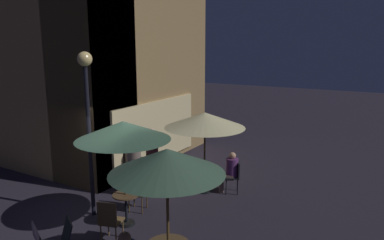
# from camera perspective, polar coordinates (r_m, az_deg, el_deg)

# --- Properties ---
(ground_plane) EXTENTS (60.00, 60.00, 0.00)m
(ground_plane) POSITION_cam_1_polar(r_m,az_deg,el_deg) (9.37, -15.10, -14.97)
(ground_plane) COLOR #231F2A
(cafe_building) EXTENTS (6.35, 8.99, 8.94)m
(cafe_building) POSITION_cam_1_polar(r_m,az_deg,el_deg) (13.42, -19.08, 12.46)
(cafe_building) COLOR #96774A
(cafe_building) RESTS_ON ground
(street_lamp_near_corner) EXTENTS (0.34, 0.34, 4.01)m
(street_lamp_near_corner) POSITION_cam_1_polar(r_m,az_deg,el_deg) (8.79, -16.25, 3.04)
(street_lamp_near_corner) COLOR black
(street_lamp_near_corner) RESTS_ON ground
(cafe_table_0) EXTENTS (0.61, 0.61, 0.75)m
(cafe_table_0) POSITION_cam_1_polar(r_m,az_deg,el_deg) (8.79, -10.39, -13.00)
(cafe_table_0) COLOR black
(cafe_table_0) RESTS_ON ground
(cafe_table_1) EXTENTS (0.62, 0.62, 0.73)m
(cafe_table_1) POSITION_cam_1_polar(r_m,az_deg,el_deg) (10.45, 1.98, -8.75)
(cafe_table_1) COLOR black
(cafe_table_1) RESTS_ON ground
(patio_umbrella_0) EXTENTS (2.15, 2.15, 2.49)m
(patio_umbrella_0) POSITION_cam_1_polar(r_m,az_deg,el_deg) (8.21, -10.84, -1.72)
(patio_umbrella_0) COLOR black
(patio_umbrella_0) RESTS_ON ground
(patio_umbrella_1) EXTENTS (2.26, 2.26, 2.33)m
(patio_umbrella_1) POSITION_cam_1_polar(r_m,az_deg,el_deg) (10.00, 2.04, -0.05)
(patio_umbrella_1) COLOR black
(patio_umbrella_1) RESTS_ON ground
(patio_umbrella_2) EXTENTS (1.96, 1.96, 2.48)m
(patio_umbrella_2) POSITION_cam_1_polar(r_m,az_deg,el_deg) (6.01, -3.98, -6.66)
(patio_umbrella_2) COLOR black
(patio_umbrella_2) RESTS_ON ground
(cafe_chair_0) EXTENTS (0.55, 0.55, 0.96)m
(cafe_chair_0) POSITION_cam_1_polar(r_m,az_deg,el_deg) (9.48, -8.39, -10.53)
(cafe_chair_0) COLOR #523C1D
(cafe_chair_0) RESTS_ON ground
(cafe_chair_1) EXTENTS (0.54, 0.54, 0.96)m
(cafe_chair_1) POSITION_cam_1_polar(r_m,az_deg,el_deg) (8.07, -12.95, -14.94)
(cafe_chair_1) COLOR brown
(cafe_chair_1) RESTS_ON ground
(cafe_chair_2) EXTENTS (0.53, 0.53, 0.93)m
(cafe_chair_2) POSITION_cam_1_polar(r_m,az_deg,el_deg) (10.41, 6.86, -8.46)
(cafe_chair_2) COLOR black
(cafe_chair_2) RESTS_ON ground
(cafe_chair_3) EXTENTS (0.54, 0.54, 0.92)m
(cafe_chair_3) POSITION_cam_1_polar(r_m,az_deg,el_deg) (10.59, -2.22, -8.05)
(cafe_chair_3) COLOR #513E15
(cafe_chair_3) RESTS_ON ground
(patron_seated_0) EXTENTS (0.46, 0.53, 1.20)m
(patron_seated_0) POSITION_cam_1_polar(r_m,az_deg,el_deg) (10.37, 6.07, -7.85)
(patron_seated_0) COLOR #7D6557
(patron_seated_0) RESTS_ON ground
(patron_standing_2) EXTENTS (0.37, 0.37, 1.76)m
(patron_standing_2) POSITION_cam_1_polar(r_m,az_deg,el_deg) (10.16, -9.06, -7.15)
(patron_standing_2) COLOR #461B19
(patron_standing_2) RESTS_ON ground
(patron_standing_3) EXTENTS (0.37, 0.37, 1.78)m
(patron_standing_3) POSITION_cam_1_polar(r_m,az_deg,el_deg) (10.79, -6.31, -5.87)
(patron_standing_3) COLOR #7E6E53
(patron_standing_3) RESTS_ON ground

